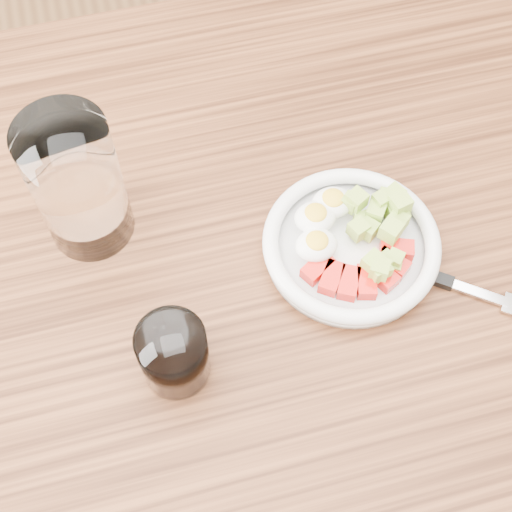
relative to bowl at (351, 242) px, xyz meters
The scene contains 6 objects.
ground 0.79m from the bowl, behind, with size 4.00×4.00×0.00m, color brown.
dining_table 0.15m from the bowl, behind, with size 1.50×0.90×0.77m.
bowl is the anchor object (origin of this frame).
fork 0.10m from the bowl, 37.21° to the right, with size 0.18×0.14×0.01m.
water_glass 0.30m from the bowl, 158.93° to the left, with size 0.09×0.09×0.17m, color white.
coffee_glass 0.23m from the bowl, 157.93° to the right, with size 0.07×0.07×0.08m.
Camera 1 is at (-0.10, -0.34, 1.46)m, focal length 50.00 mm.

